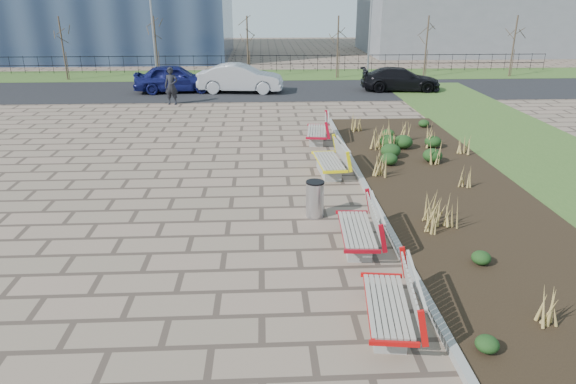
{
  "coord_description": "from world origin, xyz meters",
  "views": [
    {
      "loc": [
        0.91,
        -8.68,
        5.46
      ],
      "look_at": [
        1.5,
        3.0,
        0.9
      ],
      "focal_mm": 32.0,
      "sensor_mm": 36.0,
      "label": 1
    }
  ],
  "objects_px": {
    "car_black": "(400,79)",
    "car_silver": "(240,78)",
    "pedestrian": "(171,86)",
    "bench_d": "(317,129)",
    "bench_c": "(329,159)",
    "bench_b": "(357,227)",
    "car_blue": "(175,78)",
    "lamp_west": "(153,33)",
    "litter_bin": "(315,199)",
    "lamp_east": "(370,32)",
    "bench_a": "(387,302)"
  },
  "relations": [
    {
      "from": "bench_c",
      "to": "car_silver",
      "type": "xyz_separation_m",
      "value": [
        -3.33,
        14.58,
        0.32
      ]
    },
    {
      "from": "litter_bin",
      "to": "car_silver",
      "type": "distance_m",
      "value": 18.07
    },
    {
      "from": "pedestrian",
      "to": "car_blue",
      "type": "height_order",
      "value": "pedestrian"
    },
    {
      "from": "car_blue",
      "to": "car_silver",
      "type": "height_order",
      "value": "car_silver"
    },
    {
      "from": "bench_c",
      "to": "lamp_east",
      "type": "xyz_separation_m",
      "value": [
        5.0,
        19.16,
        2.54
      ]
    },
    {
      "from": "car_silver",
      "to": "car_black",
      "type": "relative_size",
      "value": 1.06
    },
    {
      "from": "bench_d",
      "to": "lamp_west",
      "type": "distance_m",
      "value": 17.97
    },
    {
      "from": "bench_c",
      "to": "lamp_west",
      "type": "relative_size",
      "value": 0.35
    },
    {
      "from": "bench_a",
      "to": "lamp_west",
      "type": "bearing_deg",
      "value": 115.22
    },
    {
      "from": "bench_a",
      "to": "bench_c",
      "type": "distance_m",
      "value": 8.09
    },
    {
      "from": "bench_d",
      "to": "lamp_west",
      "type": "bearing_deg",
      "value": 127.12
    },
    {
      "from": "litter_bin",
      "to": "pedestrian",
      "type": "xyz_separation_m",
      "value": [
        -5.98,
        14.64,
        0.48
      ]
    },
    {
      "from": "bench_a",
      "to": "car_blue",
      "type": "bearing_deg",
      "value": 114.23
    },
    {
      "from": "bench_d",
      "to": "litter_bin",
      "type": "relative_size",
      "value": 2.22
    },
    {
      "from": "pedestrian",
      "to": "car_silver",
      "type": "height_order",
      "value": "pedestrian"
    },
    {
      "from": "litter_bin",
      "to": "car_blue",
      "type": "height_order",
      "value": "car_blue"
    },
    {
      "from": "bench_b",
      "to": "bench_d",
      "type": "xyz_separation_m",
      "value": [
        0.0,
        8.89,
        0.0
      ]
    },
    {
      "from": "bench_c",
      "to": "litter_bin",
      "type": "relative_size",
      "value": 2.22
    },
    {
      "from": "bench_c",
      "to": "pedestrian",
      "type": "distance_m",
      "value": 13.2
    },
    {
      "from": "litter_bin",
      "to": "pedestrian",
      "type": "bearing_deg",
      "value": 112.23
    },
    {
      "from": "car_blue",
      "to": "lamp_east",
      "type": "height_order",
      "value": "lamp_east"
    },
    {
      "from": "litter_bin",
      "to": "car_silver",
      "type": "xyz_separation_m",
      "value": [
        -2.55,
        17.88,
        0.35
      ]
    },
    {
      "from": "bench_b",
      "to": "bench_d",
      "type": "relative_size",
      "value": 1.0
    },
    {
      "from": "lamp_east",
      "to": "car_silver",
      "type": "bearing_deg",
      "value": -151.17
    },
    {
      "from": "bench_d",
      "to": "bench_a",
      "type": "bearing_deg",
      "value": -83.28
    },
    {
      "from": "car_blue",
      "to": "lamp_west",
      "type": "bearing_deg",
      "value": 18.04
    },
    {
      "from": "car_black",
      "to": "lamp_west",
      "type": "xyz_separation_m",
      "value": [
        -15.04,
        4.55,
        2.35
      ]
    },
    {
      "from": "bench_b",
      "to": "lamp_west",
      "type": "height_order",
      "value": "lamp_west"
    },
    {
      "from": "bench_a",
      "to": "car_silver",
      "type": "bearing_deg",
      "value": 105.3
    },
    {
      "from": "bench_b",
      "to": "bench_c",
      "type": "xyz_separation_m",
      "value": [
        0.0,
        5.07,
        0.0
      ]
    },
    {
      "from": "car_silver",
      "to": "lamp_east",
      "type": "height_order",
      "value": "lamp_east"
    },
    {
      "from": "bench_b",
      "to": "lamp_west",
      "type": "distance_m",
      "value": 25.98
    },
    {
      "from": "bench_d",
      "to": "car_silver",
      "type": "height_order",
      "value": "car_silver"
    },
    {
      "from": "lamp_east",
      "to": "bench_a",
      "type": "bearing_deg",
      "value": -100.4
    },
    {
      "from": "pedestrian",
      "to": "lamp_west",
      "type": "height_order",
      "value": "lamp_west"
    },
    {
      "from": "litter_bin",
      "to": "lamp_west",
      "type": "xyz_separation_m",
      "value": [
        -8.22,
        22.47,
        2.57
      ]
    },
    {
      "from": "pedestrian",
      "to": "bench_d",
      "type": "bearing_deg",
      "value": -40.85
    },
    {
      "from": "car_blue",
      "to": "lamp_east",
      "type": "distance_m",
      "value": 13.07
    },
    {
      "from": "pedestrian",
      "to": "car_blue",
      "type": "bearing_deg",
      "value": 103.21
    },
    {
      "from": "car_black",
      "to": "car_silver",
      "type": "bearing_deg",
      "value": 94.99
    },
    {
      "from": "bench_a",
      "to": "bench_d",
      "type": "distance_m",
      "value": 11.91
    },
    {
      "from": "litter_bin",
      "to": "lamp_east",
      "type": "distance_m",
      "value": 23.34
    },
    {
      "from": "bench_a",
      "to": "pedestrian",
      "type": "height_order",
      "value": "pedestrian"
    },
    {
      "from": "lamp_east",
      "to": "bench_c",
      "type": "bearing_deg",
      "value": -104.63
    },
    {
      "from": "bench_b",
      "to": "car_silver",
      "type": "relative_size",
      "value": 0.43
    },
    {
      "from": "pedestrian",
      "to": "lamp_east",
      "type": "relative_size",
      "value": 0.32
    },
    {
      "from": "bench_d",
      "to": "car_silver",
      "type": "xyz_separation_m",
      "value": [
        -3.33,
        10.76,
        0.32
      ]
    },
    {
      "from": "car_blue",
      "to": "bench_d",
      "type": "bearing_deg",
      "value": -152.34
    },
    {
      "from": "bench_b",
      "to": "bench_d",
      "type": "bearing_deg",
      "value": 93.25
    },
    {
      "from": "litter_bin",
      "to": "lamp_east",
      "type": "bearing_deg",
      "value": 75.58
    }
  ]
}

